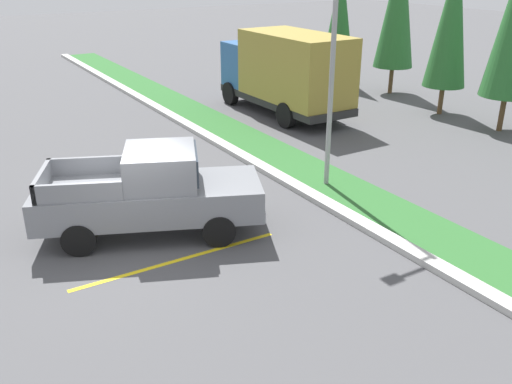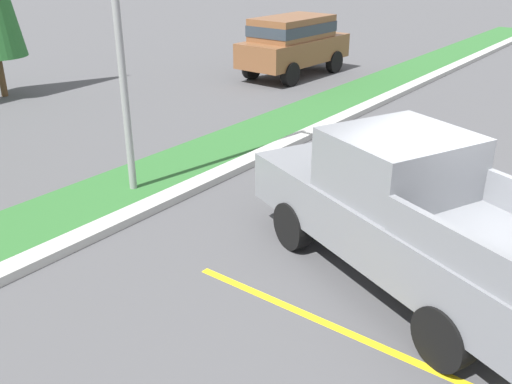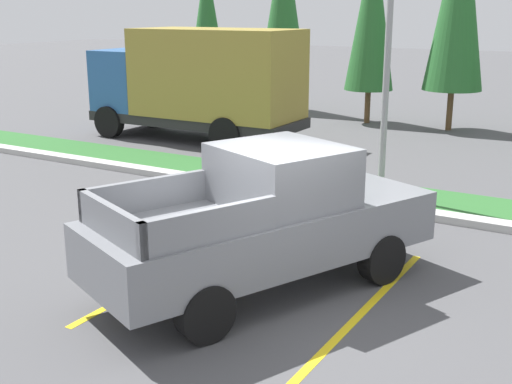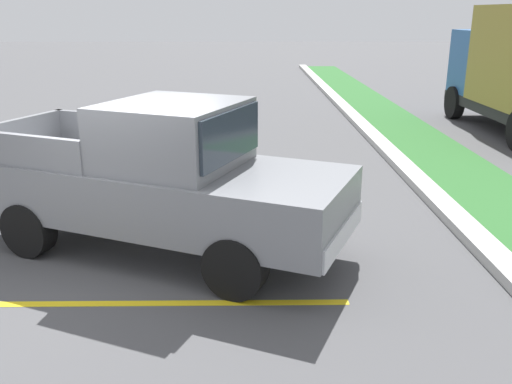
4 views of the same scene
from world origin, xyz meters
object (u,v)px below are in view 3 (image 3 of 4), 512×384
Objects in this scene: cargo_truck_distant at (199,80)px; cypress_tree_left_inner at (283,2)px; cypress_tree_center at (372,11)px; cypress_tree_leftmost at (207,20)px; pickup_truck_main at (268,220)px.

cypress_tree_left_inner is (-0.68, 6.66, 2.35)m from cargo_truck_distant.
cypress_tree_leftmost is at bearing -179.44° from cypress_tree_center.
cypress_tree_left_inner is at bearing 166.08° from cypress_tree_center.
cypress_tree_center reaches higher than pickup_truck_main.
cypress_tree_leftmost is 3.13m from cypress_tree_left_inner.
cypress_tree_center is at bearing 59.67° from cargo_truck_distant.
cypress_tree_left_inner is at bearing 117.65° from pickup_truck_main.
cypress_tree_center reaches higher than cypress_tree_leftmost.
cypress_tree_left_inner reaches higher than cargo_truck_distant.
cypress_tree_leftmost is (-10.98, 14.42, 2.49)m from pickup_truck_main.
cypress_tree_left_inner is (-8.11, 15.48, 3.16)m from pickup_truck_main.
pickup_truck_main is at bearing -62.35° from cypress_tree_left_inner.
cypress_tree_center is at bearing 105.86° from pickup_truck_main.
cypress_tree_left_inner is 1.08× the size of cypress_tree_center.
cargo_truck_distant is at bearing -120.33° from cypress_tree_center.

